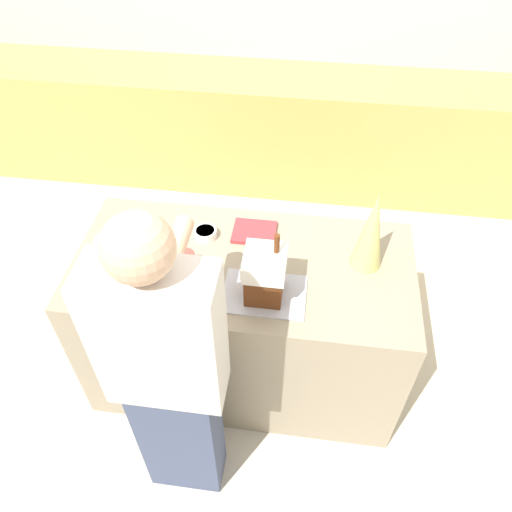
{
  "coord_description": "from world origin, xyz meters",
  "views": [
    {
      "loc": [
        0.28,
        -1.6,
        2.59
      ],
      "look_at": [
        0.06,
        0.0,
        0.95
      ],
      "focal_mm": 35.0,
      "sensor_mm": 36.0,
      "label": 1
    }
  ],
  "objects_px": {
    "gingerbread_house": "(265,274)",
    "candy_bowl_far_right": "(140,230)",
    "cookbook": "(254,232)",
    "mug": "(185,263)",
    "person": "(169,378)",
    "candy_bowl_front_corner": "(145,253)",
    "baking_tray": "(264,294)",
    "candy_bowl_far_left": "(108,243)",
    "candy_bowl_beside_tree": "(205,233)",
    "decorative_tree": "(371,231)"
  },
  "relations": [
    {
      "from": "decorative_tree",
      "to": "candy_bowl_far_left",
      "type": "xyz_separation_m",
      "value": [
        -1.23,
        -0.05,
        -0.18
      ]
    },
    {
      "from": "candy_bowl_far_right",
      "to": "mug",
      "type": "relative_size",
      "value": 1.06
    },
    {
      "from": "candy_bowl_far_right",
      "to": "cookbook",
      "type": "xyz_separation_m",
      "value": [
        0.56,
        0.08,
        -0.01
      ]
    },
    {
      "from": "decorative_tree",
      "to": "candy_bowl_front_corner",
      "type": "distance_m",
      "value": 1.06
    },
    {
      "from": "gingerbread_house",
      "to": "candy_bowl_far_right",
      "type": "distance_m",
      "value": 0.74
    },
    {
      "from": "candy_bowl_far_left",
      "to": "mug",
      "type": "bearing_deg",
      "value": -14.95
    },
    {
      "from": "candy_bowl_front_corner",
      "to": "candy_bowl_far_left",
      "type": "bearing_deg",
      "value": 167.56
    },
    {
      "from": "person",
      "to": "candy_bowl_far_left",
      "type": "bearing_deg",
      "value": 125.51
    },
    {
      "from": "decorative_tree",
      "to": "candy_bowl_far_right",
      "type": "height_order",
      "value": "decorative_tree"
    },
    {
      "from": "candy_bowl_far_left",
      "to": "mug",
      "type": "height_order",
      "value": "mug"
    },
    {
      "from": "baking_tray",
      "to": "candy_bowl_far_left",
      "type": "bearing_deg",
      "value": 165.52
    },
    {
      "from": "candy_bowl_front_corner",
      "to": "mug",
      "type": "bearing_deg",
      "value": -17.17
    },
    {
      "from": "gingerbread_house",
      "to": "person",
      "type": "bearing_deg",
      "value": -124.79
    },
    {
      "from": "gingerbread_house",
      "to": "person",
      "type": "distance_m",
      "value": 0.58
    },
    {
      "from": "candy_bowl_far_right",
      "to": "candy_bowl_front_corner",
      "type": "distance_m",
      "value": 0.17
    },
    {
      "from": "candy_bowl_front_corner",
      "to": "cookbook",
      "type": "bearing_deg",
      "value": 24.74
    },
    {
      "from": "cookbook",
      "to": "person",
      "type": "xyz_separation_m",
      "value": [
        -0.22,
        -0.84,
        -0.02
      ]
    },
    {
      "from": "candy_bowl_beside_tree",
      "to": "person",
      "type": "height_order",
      "value": "person"
    },
    {
      "from": "baking_tray",
      "to": "candy_bowl_far_right",
      "type": "bearing_deg",
      "value": 154.67
    },
    {
      "from": "baking_tray",
      "to": "gingerbread_house",
      "type": "height_order",
      "value": "gingerbread_house"
    },
    {
      "from": "cookbook",
      "to": "gingerbread_house",
      "type": "bearing_deg",
      "value": -75.7
    },
    {
      "from": "candy_bowl_front_corner",
      "to": "cookbook",
      "type": "relative_size",
      "value": 0.45
    },
    {
      "from": "mug",
      "to": "gingerbread_house",
      "type": "bearing_deg",
      "value": -13.92
    },
    {
      "from": "decorative_tree",
      "to": "candy_bowl_beside_tree",
      "type": "relative_size",
      "value": 3.66
    },
    {
      "from": "baking_tray",
      "to": "candy_bowl_far_left",
      "type": "relative_size",
      "value": 2.7
    },
    {
      "from": "gingerbread_house",
      "to": "candy_bowl_far_right",
      "type": "relative_size",
      "value": 2.96
    },
    {
      "from": "candy_bowl_far_right",
      "to": "person",
      "type": "xyz_separation_m",
      "value": [
        0.34,
        -0.77,
        -0.04
      ]
    },
    {
      "from": "cookbook",
      "to": "candy_bowl_front_corner",
      "type": "bearing_deg",
      "value": -155.26
    },
    {
      "from": "decorative_tree",
      "to": "candy_bowl_beside_tree",
      "type": "bearing_deg",
      "value": 174.35
    },
    {
      "from": "candy_bowl_far_right",
      "to": "baking_tray",
      "type": "bearing_deg",
      "value": -25.33
    },
    {
      "from": "candy_bowl_far_right",
      "to": "candy_bowl_beside_tree",
      "type": "distance_m",
      "value": 0.33
    },
    {
      "from": "candy_bowl_beside_tree",
      "to": "candy_bowl_far_right",
      "type": "bearing_deg",
      "value": -176.27
    },
    {
      "from": "candy_bowl_far_right",
      "to": "mug",
      "type": "height_order",
      "value": "mug"
    },
    {
      "from": "candy_bowl_far_left",
      "to": "candy_bowl_front_corner",
      "type": "distance_m",
      "value": 0.2
    },
    {
      "from": "cookbook",
      "to": "mug",
      "type": "distance_m",
      "value": 0.41
    },
    {
      "from": "baking_tray",
      "to": "gingerbread_house",
      "type": "relative_size",
      "value": 1.12
    },
    {
      "from": "cookbook",
      "to": "person",
      "type": "height_order",
      "value": "person"
    },
    {
      "from": "decorative_tree",
      "to": "gingerbread_house",
      "type": "bearing_deg",
      "value": -149.97
    },
    {
      "from": "gingerbread_house",
      "to": "candy_bowl_front_corner",
      "type": "xyz_separation_m",
      "value": [
        -0.59,
        0.16,
        -0.11
      ]
    },
    {
      "from": "gingerbread_house",
      "to": "mug",
      "type": "xyz_separation_m",
      "value": [
        -0.38,
        0.09,
        -0.08
      ]
    },
    {
      "from": "candy_bowl_far_right",
      "to": "gingerbread_house",
      "type": "bearing_deg",
      "value": -25.31
    },
    {
      "from": "candy_bowl_far_right",
      "to": "person",
      "type": "relative_size",
      "value": 0.07
    },
    {
      "from": "mug",
      "to": "candy_bowl_far_left",
      "type": "bearing_deg",
      "value": 165.05
    },
    {
      "from": "decorative_tree",
      "to": "person",
      "type": "relative_size",
      "value": 0.24
    },
    {
      "from": "candy_bowl_far_left",
      "to": "cookbook",
      "type": "height_order",
      "value": "candy_bowl_far_left"
    },
    {
      "from": "candy_bowl_beside_tree",
      "to": "cookbook",
      "type": "xyz_separation_m",
      "value": [
        0.24,
        0.05,
        -0.01
      ]
    },
    {
      "from": "baking_tray",
      "to": "decorative_tree",
      "type": "distance_m",
      "value": 0.55
    },
    {
      "from": "baking_tray",
      "to": "gingerbread_house",
      "type": "bearing_deg",
      "value": 34.69
    },
    {
      "from": "cookbook",
      "to": "mug",
      "type": "xyz_separation_m",
      "value": [
        -0.28,
        -0.29,
        0.04
      ]
    },
    {
      "from": "cookbook",
      "to": "person",
      "type": "distance_m",
      "value": 0.87
    }
  ]
}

